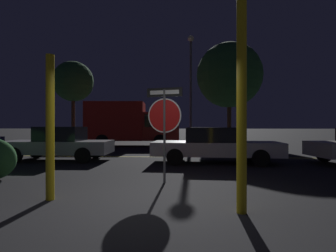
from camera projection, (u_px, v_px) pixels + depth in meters
name	position (u px, v px, depth m)	size (l,w,h in m)	color
ground_plane	(142.00, 203.00, 4.78)	(260.00, 260.00, 0.00)	black
road_center_stripe	(168.00, 157.00, 11.83)	(43.56, 0.12, 0.01)	gold
stop_sign	(164.00, 116.00, 6.47)	(0.89, 0.22, 2.35)	#4C4C51
yellow_pole_left	(50.00, 127.00, 4.98)	(0.16, 0.16, 2.77)	yellow
yellow_pole_right	(242.00, 102.00, 4.23)	(0.16, 0.16, 3.57)	yellow
passing_car_2	(59.00, 144.00, 10.65)	(4.40, 1.91, 1.37)	#9E9EA3
passing_car_3	(214.00, 145.00, 9.94)	(4.92, 1.99, 1.35)	silver
delivery_truck	(133.00, 123.00, 18.53)	(6.54, 2.86, 3.06)	maroon
street_lamp	(191.00, 77.00, 18.43)	(0.43, 0.43, 7.80)	#4C4C51
tree_0	(229.00, 75.00, 20.31)	(5.04, 5.04, 7.87)	#422D1E
tree_1	(73.00, 82.00, 23.46)	(3.58, 3.58, 7.19)	#422D1E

